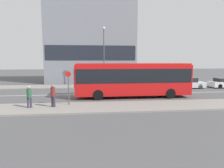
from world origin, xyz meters
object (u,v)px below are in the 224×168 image
Objects in this scene: city_bus at (132,78)px; bus_stop_sign at (69,85)px; pedestrian_near_stop at (29,95)px; pedestrian_down_pavement at (53,94)px; street_lamp at (104,51)px; parked_car_0 at (187,83)px.

bus_stop_sign is at bearing -154.49° from city_bus.
bus_stop_sign is (-5.83, -3.36, -0.20)m from city_bus.
pedestrian_down_pavement reaches higher than pedestrian_near_stop.
pedestrian_down_pavement is 13.04m from street_lamp.
bus_stop_sign is (-14.29, -8.76, 1.06)m from parked_car_0.
street_lamp reaches higher than bus_stop_sign.
bus_stop_sign is at bearing -148.49° from parked_car_0.
street_lamp is (6.37, 11.66, 3.78)m from pedestrian_near_stop.
city_bus is at bearing -147.46° from parked_car_0.
parked_car_0 is (8.46, 5.40, -1.27)m from city_bus.
street_lamp reaches higher than pedestrian_down_pavement.
pedestrian_near_stop is at bearing -118.64° from street_lamp.
parked_car_0 is at bearing 28.09° from city_bus.
pedestrian_down_pavement is at bearing -154.56° from city_bus.
parked_car_0 is 11.73m from street_lamp.
bus_stop_sign is at bearing -107.99° from street_lamp.
city_bus is 9.57m from pedestrian_near_stop.
city_bus is at bearing 29.96° from bus_stop_sign.
street_lamp is at bearing -87.07° from pedestrian_down_pavement.
pedestrian_near_stop is 0.96× the size of pedestrian_down_pavement.
bus_stop_sign is (2.80, 0.69, 0.65)m from pedestrian_near_stop.
parked_car_0 is at bearing 31.51° from bus_stop_sign.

